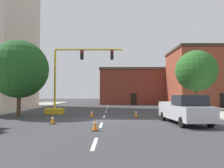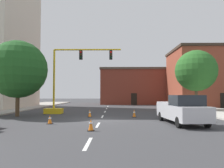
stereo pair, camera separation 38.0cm
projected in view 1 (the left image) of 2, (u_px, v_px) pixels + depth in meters
ground_plane at (102, 120)px, 17.68m from camera, size 160.00×160.00×0.00m
sidewalk_right at (213, 111)px, 25.73m from camera, size 6.00×56.00×0.14m
lane_stripe_seg_1 at (94, 143)px, 9.19m from camera, size 0.16×2.40×0.01m
lane_stripe_seg_2 at (100, 125)px, 14.69m from camera, size 0.16×2.40×0.01m
lane_stripe_seg_3 at (103, 116)px, 20.18m from camera, size 0.16×2.40×0.01m
lane_stripe_seg_4 at (105, 112)px, 25.68m from camera, size 0.16×2.40×0.01m
lane_stripe_seg_5 at (106, 109)px, 31.17m from camera, size 0.16×2.40×0.01m
lane_stripe_seg_6 at (107, 106)px, 36.67m from camera, size 0.16×2.40×0.01m
building_brick_center at (130, 87)px, 46.42m from camera, size 13.01×9.78×7.15m
building_row_right at (207, 78)px, 36.52m from camera, size 12.06×9.87×9.37m
traffic_signal_gantry at (63, 93)px, 23.18m from camera, size 7.96×1.20×6.83m
tree_right_mid at (195, 71)px, 27.54m from camera, size 5.09×5.09×7.48m
tree_left_near at (18, 69)px, 20.37m from camera, size 5.33×5.33×7.01m
pickup_truck_silver at (183, 110)px, 15.35m from camera, size 2.44×5.55×1.99m
traffic_cone_roadside_a at (94, 125)px, 12.33m from camera, size 0.36×0.36×0.69m
traffic_cone_roadside_b at (52, 120)px, 15.14m from camera, size 0.36×0.36×0.61m
traffic_cone_roadside_c at (91, 113)px, 19.72m from camera, size 0.36×0.36×0.66m
traffic_cone_roadside_d at (135, 113)px, 19.67m from camera, size 0.36×0.36×0.68m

